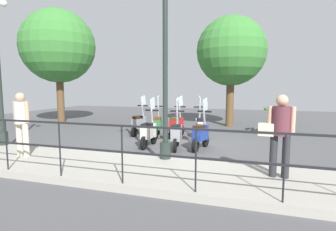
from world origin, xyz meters
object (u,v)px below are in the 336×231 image
Objects in this scene: scooter_near_0 at (201,134)px; scooter_near_1 at (176,133)px; scooter_far_0 at (200,125)px; scooter_far_1 at (177,125)px; tree_large at (58,47)px; scooter_far_2 at (158,124)px; scooter_near_2 at (149,132)px; scooter_far_3 at (139,123)px; pedestrian_distant at (21,119)px; potted_palm at (272,123)px; pedestrian_with_bag at (280,130)px; lamp_post_near at (165,74)px; tree_distant at (231,52)px.

scooter_near_0 is 0.73m from scooter_near_1.
scooter_far_0 and scooter_far_1 have the same top height.
tree_large reaches higher than scooter_far_2.
scooter_near_2 and scooter_far_3 have the same top height.
pedestrian_distant reaches higher than potted_palm.
scooter_near_0 is 3.19m from scooter_far_3.
scooter_near_2 and scooter_far_0 have the same top height.
pedestrian_with_bag reaches higher than potted_palm.
pedestrian_with_bag is 3.49m from scooter_near_1.
scooter_far_0 reaches higher than potted_palm.
pedestrian_with_bag is 1.03× the size of scooter_far_0.
scooter_near_2 is at bearing -143.13° from scooter_far_3.
scooter_far_3 is (0.02, 2.41, 0.00)m from scooter_far_0.
potted_palm is at bearing -65.33° from scooter_far_3.
scooter_far_1 is at bearing 47.73° from scooter_near_0.
lamp_post_near is at bearing -125.92° from tree_large.
scooter_near_2 reaches higher than potted_palm.
scooter_far_3 is (-1.92, -5.23, -3.41)m from tree_large.
scooter_near_0 and scooter_far_0 have the same top height.
scooter_far_2 is (1.69, 0.30, 0.00)m from scooter_near_2.
tree_large is 5.42× the size of potted_palm.
scooter_near_1 is 2.12m from scooter_far_2.
scooter_near_2 and scooter_far_1 have the same top height.
lamp_post_near is 3.82m from scooter_far_0.
pedestrian_with_bag is 6.18m from scooter_far_3.
pedestrian_with_bag reaches higher than scooter_far_1.
pedestrian_with_bag reaches higher than scooter_near_0.
scooter_near_1 is (-0.16, 0.71, 0.00)m from scooter_near_0.
scooter_near_1 is at bearing 55.42° from pedestrian_with_bag.
tree_large reaches higher than pedestrian_with_bag.
scooter_far_1 is (1.75, -0.44, 0.00)m from scooter_near_2.
tree_large is 10.76m from potted_palm.
lamp_post_near is 2.95× the size of scooter_near_2.
scooter_far_3 is (1.79, 1.09, 0.00)m from scooter_near_2.
scooter_near_2 is 1.00× the size of scooter_far_0.
scooter_far_0 is 1.00× the size of scooter_far_1.
pedestrian_distant reaches higher than scooter_near_1.
pedestrian_distant is at bearing 155.42° from scooter_far_1.
potted_palm is 0.69× the size of scooter_far_0.
pedestrian_distant reaches higher than scooter_far_1.
lamp_post_near is 2.50m from scooter_near_0.
potted_palm is (5.98, -6.30, -0.63)m from pedestrian_distant.
tree_distant is at bearing 16.47° from pedestrian_with_bag.
tree_large is 7.82m from scooter_far_1.
scooter_far_3 is at bearing 37.18° from scooter_near_1.
scooter_far_0 is at bearing 166.80° from tree_distant.
tree_large reaches higher than tree_distant.
scooter_far_1 reaches higher than potted_palm.
scooter_far_3 is at bearing 32.18° from lamp_post_near.
scooter_far_2 is at bearing 145.19° from tree_distant.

